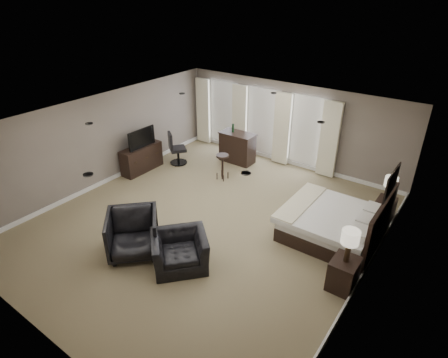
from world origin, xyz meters
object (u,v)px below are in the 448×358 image
Objects in this scene: lamp_far at (390,188)px; bar_stool_left at (228,148)px; nightstand_far at (385,209)px; desk_chair at (178,148)px; nightstand_near at (343,274)px; lamp_near at (349,246)px; bed at (330,211)px; dresser at (142,158)px; armchair_far at (133,232)px; armchair_near at (179,246)px; tv at (140,144)px; bar_counter at (237,147)px; bar_stool_right at (223,167)px.

lamp_far is 5.29m from bar_stool_left.
nightstand_far is 6.36m from desk_chair.
lamp_near reaches higher than nightstand_near.
bed reaches higher than dresser.
lamp_near is (0.00, -2.90, 0.70)m from nightstand_far.
lamp_near reaches higher than bed.
dresser is 1.20m from desk_chair.
nightstand_near is at bearing -23.29° from armchair_far.
bed is at bearing 1.38° from dresser.
lamp_near is at bearing -23.37° from armchair_near.
tv is at bearing -167.02° from nightstand_far.
nightstand_near is 0.82× the size of bar_stool_left.
bar_counter is (-1.89, 4.94, 0.01)m from armchair_near.
nightstand_far is at bearing 7.19° from armchair_near.
lamp_near is at bearing -34.16° from bar_stool_left.
lamp_near is at bearing -90.00° from nightstand_far.
lamp_far is 5.20m from armchair_near.
tv is 0.90× the size of armchair_near.
armchair_far is (2.86, -2.93, 0.13)m from dresser.
lamp_far reaches higher than desk_chair.
bar_counter is at bearing 143.61° from lamp_near.
lamp_near is 6.77m from desk_chair.
armchair_far reaches higher than nightstand_far.
bed is 2.05× the size of tv.
dresser is (-6.92, 1.30, -0.58)m from lamp_near.
lamp_near reaches higher than nightstand_far.
dresser is 2.81m from bar_stool_left.
bed is at bearing -121.54° from nightstand_far.
armchair_far reaches higher than bar_stool_left.
armchair_far is at bearing -131.89° from nightstand_far.
bar_stool_left is (-1.17, 5.17, -0.15)m from armchair_far.
lamp_near reaches higher than armchair_near.
lamp_near reaches higher than dresser.
bar_stool_right is at bearing 166.87° from bed.
nightstand_near is 1.04× the size of lamp_far.
bed is 3.22× the size of nightstand_near.
desk_chair is (-1.11, -1.21, 0.15)m from bar_stool_left.
bar_counter is at bearing -102.12° from desk_chair.
bar_stool_left reaches higher than nightstand_far.
bar_counter reaches higher than tv.
lamp_near is 6.06m from bar_counter.
lamp_far reaches higher than tv.
tv is at bearing -178.62° from bed.
nightstand_near is at bearing -58.46° from bed.
bar_stool_left is at bearing 52.89° from dresser.
armchair_near is (-2.97, -1.35, 0.17)m from nightstand_near.
tv is at bearing 0.00° from dresser.
bar_stool_right is (0.70, -1.25, 0.00)m from bar_stool_left.
tv is at bearing 98.17° from armchair_near.
desk_chair reaches higher than bar_counter.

